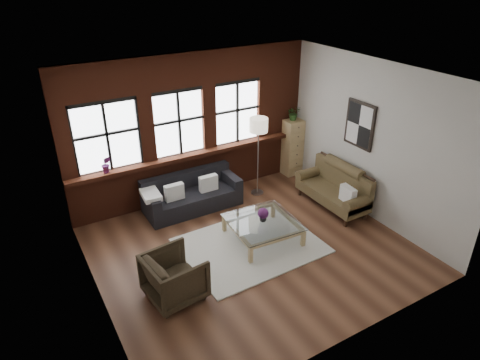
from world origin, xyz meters
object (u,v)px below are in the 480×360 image
coffee_table (263,230)px  vase (263,218)px  armchair (175,277)px  dark_sofa (192,193)px  drawer_chest (292,147)px  vintage_settee (333,188)px  floor_lamp (258,154)px

coffee_table → vase: size_ratio=8.85×
armchair → dark_sofa: bearing=-36.9°
coffee_table → drawer_chest: size_ratio=0.88×
dark_sofa → coffee_table: bearing=-69.1°
dark_sofa → vase: 1.86m
drawer_chest → vase: bearing=-136.5°
vintage_settee → drawer_chest: bearing=82.7°
drawer_chest → armchair: bearing=-147.5°
drawer_chest → vintage_settee: bearing=-97.3°
vintage_settee → coffee_table: vintage_settee is taller
dark_sofa → floor_lamp: (1.56, -0.14, 0.61)m
vintage_settee → armchair: size_ratio=2.04×
vintage_settee → vase: vintage_settee is taller
vintage_settee → vase: bearing=-172.1°
armchair → coffee_table: armchair is taller
armchair → floor_lamp: (2.95, 2.22, 0.59)m
vase → drawer_chest: size_ratio=0.10×
vase → drawer_chest: bearing=43.5°
armchair → coffee_table: (2.05, 0.62, -0.19)m
armchair → floor_lamp: 3.74m
drawer_chest → floor_lamp: 1.40m
vase → drawer_chest: drawer_chest is taller
vintage_settee → drawer_chest: 1.83m
coffee_table → armchair: bearing=-163.2°
drawer_chest → coffee_table: bearing=-136.5°
armchair → coffee_table: bearing=-79.6°
coffee_table → floor_lamp: bearing=60.7°
vase → floor_lamp: floor_lamp is taller
floor_lamp → dark_sofa: bearing=174.9°
armchair → vintage_settee: bearing=-83.9°
vintage_settee → armchair: vintage_settee is taller
vintage_settee → armchair: 4.11m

